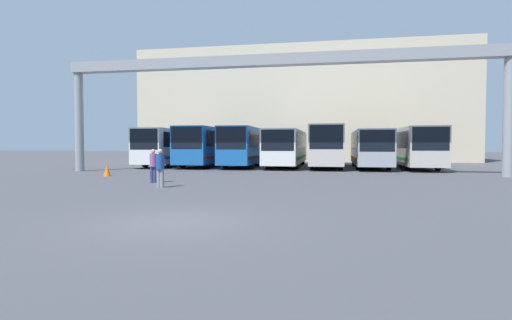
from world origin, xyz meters
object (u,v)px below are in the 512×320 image
object	(u,v)px
bus_slot_6	(413,145)
pedestrian_far_center	(160,167)
bus_slot_0	(172,145)
bus_slot_1	(207,144)
pedestrian_mid_right	(153,165)
traffic_cone	(107,170)
bus_slot_3	(287,146)
bus_slot_4	(327,144)
bus_slot_5	(370,147)
bus_slot_2	(247,145)

from	to	relation	value
bus_slot_6	pedestrian_far_center	xyz separation A→B (m)	(-13.79, -17.57, -0.92)
bus_slot_0	bus_slot_1	distance (m)	3.42
pedestrian_mid_right	traffic_cone	distance (m)	5.61
bus_slot_3	bus_slot_4	world-z (taller)	bus_slot_4
bus_slot_5	traffic_cone	size ratio (longest dim) A/B	15.15
bus_slot_2	pedestrian_far_center	world-z (taller)	bus_slot_2
bus_slot_1	bus_slot_2	world-z (taller)	bus_slot_1
bus_slot_0	pedestrian_mid_right	distance (m)	16.00
bus_slot_3	traffic_cone	size ratio (longest dim) A/B	17.10
bus_slot_3	pedestrian_mid_right	xyz separation A→B (m)	(-4.87, -15.65, -0.88)
bus_slot_5	pedestrian_mid_right	bearing A→B (deg)	-127.95
pedestrian_mid_right	traffic_cone	bearing A→B (deg)	138.47
bus_slot_5	bus_slot_6	xyz separation A→B (m)	(3.40, 0.61, 0.10)
bus_slot_4	pedestrian_mid_right	size ratio (longest dim) A/B	7.04
bus_slot_2	pedestrian_mid_right	world-z (taller)	bus_slot_2
bus_slot_1	pedestrian_far_center	distance (m)	17.02
pedestrian_mid_right	bus_slot_1	bearing A→B (deg)	91.94
bus_slot_0	bus_slot_4	size ratio (longest dim) A/B	0.93
bus_slot_0	bus_slot_5	world-z (taller)	bus_slot_0
bus_slot_0	bus_slot_3	distance (m)	10.20
bus_slot_2	pedestrian_mid_right	xyz separation A→B (m)	(-1.48, -15.05, -1.00)
bus_slot_5	traffic_cone	distance (m)	20.00
bus_slot_1	traffic_cone	distance (m)	11.79
bus_slot_1	pedestrian_mid_right	bearing A→B (deg)	-82.56
bus_slot_1	bus_slot_6	distance (m)	17.00
bus_slot_6	traffic_cone	world-z (taller)	bus_slot_6
bus_slot_3	traffic_cone	distance (m)	15.59
bus_slot_3	pedestrian_far_center	xyz separation A→B (m)	(-3.60, -17.65, -0.86)
bus_slot_5	pedestrian_far_center	distance (m)	19.91
bus_slot_6	pedestrian_far_center	world-z (taller)	bus_slot_6
bus_slot_0	bus_slot_2	xyz separation A→B (m)	(6.79, -0.02, 0.04)
bus_slot_6	bus_slot_4	bearing A→B (deg)	-179.12
bus_slot_0	pedestrian_far_center	size ratio (longest dim) A/B	6.44
traffic_cone	bus_slot_5	bearing A→B (deg)	35.80
bus_slot_3	bus_slot_6	distance (m)	10.19
bus_slot_4	pedestrian_far_center	xyz separation A→B (m)	(-6.99, -17.47, -1.03)
bus_slot_1	bus_slot_3	size ratio (longest dim) A/B	0.84
bus_slot_2	bus_slot_1	bearing A→B (deg)	-173.77
bus_slot_0	pedestrian_far_center	bearing A→B (deg)	-68.90
bus_slot_2	bus_slot_4	distance (m)	6.80
bus_slot_0	bus_slot_6	size ratio (longest dim) A/B	0.92
bus_slot_3	bus_slot_4	size ratio (longest dim) A/B	1.03
bus_slot_6	bus_slot_5	bearing A→B (deg)	-169.84
bus_slot_2	bus_slot_5	distance (m)	10.19
bus_slot_5	bus_slot_1	bearing A→B (deg)	-178.83
bus_slot_1	pedestrian_mid_right	xyz separation A→B (m)	(1.92, -14.68, -1.01)
bus_slot_1	bus_slot_3	bearing A→B (deg)	8.11
bus_slot_4	bus_slot_1	bearing A→B (deg)	-175.61
bus_slot_3	bus_slot_5	world-z (taller)	bus_slot_3
pedestrian_far_center	pedestrian_mid_right	distance (m)	2.38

